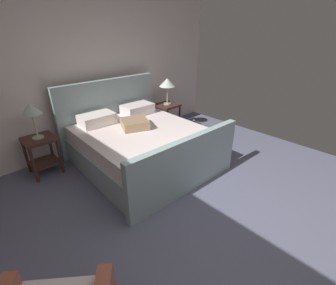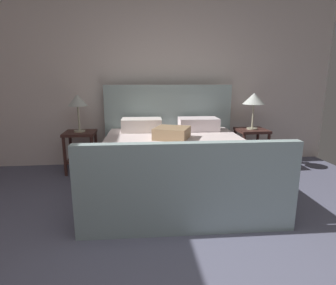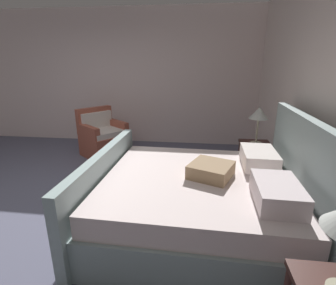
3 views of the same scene
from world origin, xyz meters
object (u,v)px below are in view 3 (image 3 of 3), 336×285
object	(u,v)px
armchair	(103,137)
bed	(201,199)
nightstand_left	(254,156)
table_lamp_left	(259,114)

from	to	relation	value
armchair	bed	bearing A→B (deg)	41.63
nightstand_left	table_lamp_left	xyz separation A→B (m)	(-0.00, 0.00, 0.63)
bed	armchair	bearing A→B (deg)	-138.37
bed	table_lamp_left	distance (m)	1.66
nightstand_left	armchair	xyz separation A→B (m)	(-0.83, -2.68, -0.06)
bed	nightstand_left	size ratio (longest dim) A/B	3.64
nightstand_left	armchair	size ratio (longest dim) A/B	0.59
armchair	table_lamp_left	bearing A→B (deg)	72.74
nightstand_left	table_lamp_left	size ratio (longest dim) A/B	1.12
bed	table_lamp_left	xyz separation A→B (m)	(-1.29, 0.80, 0.68)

